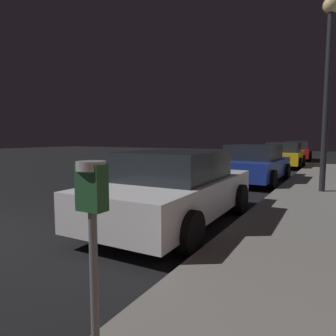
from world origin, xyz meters
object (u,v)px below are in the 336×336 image
object	(u,v)px
car_white	(175,188)
car_blue	(254,164)
parking_meter	(92,214)
car_yellow_cab	(284,155)
car_red	(297,151)
street_lamp	(328,65)

from	to	relation	value
car_white	car_blue	distance (m)	6.22
car_white	car_blue	xyz separation A→B (m)	(-0.00, 6.22, 0.01)
parking_meter	car_blue	size ratio (longest dim) A/B	0.32
car_yellow_cab	car_red	distance (m)	6.15
car_blue	car_white	bearing A→B (deg)	-89.99
parking_meter	car_blue	distance (m)	10.05
car_yellow_cab	car_red	xyz separation A→B (m)	(-0.00, 6.15, -0.00)
car_white	car_blue	world-z (taller)	same
car_red	car_white	bearing A→B (deg)	-90.00
parking_meter	car_white	bearing A→B (deg)	110.72
car_blue	street_lamp	distance (m)	4.18
car_blue	street_lamp	bearing A→B (deg)	-35.53
parking_meter	car_yellow_cab	size ratio (longest dim) A/B	0.33
parking_meter	street_lamp	world-z (taller)	street_lamp
car_red	car_yellow_cab	bearing A→B (deg)	-89.98
car_white	car_blue	size ratio (longest dim) A/B	1.01
parking_meter	car_yellow_cab	xyz separation A→B (m)	(-1.41, 16.76, -0.49)
car_white	street_lamp	distance (m)	5.93
car_yellow_cab	car_white	bearing A→B (deg)	-90.00
parking_meter	street_lamp	distance (m)	8.67
car_white	car_yellow_cab	size ratio (longest dim) A/B	1.03
car_yellow_cab	street_lamp	size ratio (longest dim) A/B	0.79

